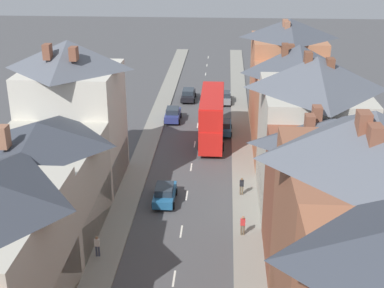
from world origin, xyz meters
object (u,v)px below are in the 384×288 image
at_px(car_parked_left_a, 188,94).
at_px(pedestrian_far_right, 242,185).
at_px(pedestrian_mid_right, 97,245).
at_px(car_mid_white, 224,127).
at_px(pedestrian_far_left, 243,224).
at_px(car_parked_left_b, 173,114).
at_px(car_parked_right_a, 224,97).
at_px(car_mid_black, 165,193).
at_px(double_decker_bus_lead, 212,116).

bearing_deg(car_parked_left_a, pedestrian_far_right, -76.65).
bearing_deg(pedestrian_mid_right, car_mid_white, 71.02).
bearing_deg(pedestrian_far_left, pedestrian_far_right, 89.39).
bearing_deg(pedestrian_far_left, car_parked_left_b, 106.86).
xyz_separation_m(car_mid_white, pedestrian_far_left, (1.61, -21.92, 0.24)).
bearing_deg(car_mid_white, car_parked_right_a, 90.00).
height_order(car_parked_left_a, car_mid_black, car_mid_black).
bearing_deg(car_parked_left_a, car_mid_white, -68.47).
bearing_deg(double_decker_bus_lead, car_parked_left_b, 128.71).
xyz_separation_m(car_mid_black, pedestrian_far_right, (6.58, 1.50, 0.23)).
xyz_separation_m(double_decker_bus_lead, car_parked_left_a, (-3.59, 14.69, -2.02)).
relative_size(car_parked_left_a, car_parked_left_b, 1.12).
distance_m(double_decker_bus_lead, pedestrian_mid_right, 24.38).
height_order(car_mid_white, pedestrian_far_right, pedestrian_far_right).
relative_size(double_decker_bus_lead, car_mid_white, 2.62).
relative_size(car_parked_left_b, pedestrian_far_left, 2.50).
bearing_deg(car_mid_black, car_parked_right_a, 80.15).
relative_size(car_parked_right_a, pedestrian_far_left, 2.46).
relative_size(car_parked_left_b, pedestrian_mid_right, 2.50).
xyz_separation_m(car_parked_left_b, car_mid_white, (6.20, -3.84, -0.06)).
height_order(car_parked_right_a, pedestrian_far_left, pedestrian_far_left).
bearing_deg(car_mid_white, pedestrian_mid_right, -108.98).
height_order(car_parked_left_b, pedestrian_far_left, pedestrian_far_left).
height_order(pedestrian_mid_right, pedestrian_far_right, same).
height_order(car_mid_black, pedestrian_mid_right, pedestrian_mid_right).
xyz_separation_m(car_parked_right_a, pedestrian_far_left, (1.61, -33.34, 0.24)).
relative_size(car_mid_white, pedestrian_far_left, 2.56).
relative_size(car_mid_black, car_parked_left_b, 1.02).
xyz_separation_m(car_parked_right_a, pedestrian_mid_right, (-8.74, -36.83, 0.24)).
distance_m(car_parked_left_a, car_mid_black, 29.23).
height_order(car_mid_white, pedestrian_far_left, pedestrian_far_left).
distance_m(double_decker_bus_lead, car_parked_left_b, 8.06).
relative_size(car_mid_white, pedestrian_mid_right, 2.56).
xyz_separation_m(car_parked_left_a, car_parked_right_a, (4.90, -1.01, 0.00)).
height_order(car_mid_white, pedestrian_mid_right, pedestrian_mid_right).
bearing_deg(car_parked_right_a, car_mid_white, -90.00).
relative_size(car_parked_right_a, car_mid_white, 0.96).
distance_m(car_mid_white, pedestrian_far_right, 15.40).
relative_size(double_decker_bus_lead, pedestrian_far_right, 6.71).
relative_size(car_parked_left_b, pedestrian_far_right, 2.50).
distance_m(car_parked_right_a, pedestrian_far_left, 33.38).
height_order(car_parked_left_b, pedestrian_mid_right, pedestrian_mid_right).
relative_size(double_decker_bus_lead, car_mid_black, 2.64).
height_order(car_parked_right_a, car_mid_white, car_parked_right_a).
height_order(car_parked_left_a, car_parked_left_b, car_parked_left_b).
bearing_deg(car_mid_black, pedestrian_mid_right, -114.05).
bearing_deg(car_mid_white, car_parked_left_a, 111.53).
distance_m(car_parked_left_b, pedestrian_far_left, 26.92).
bearing_deg(pedestrian_far_right, car_parked_right_a, 93.60).
distance_m(pedestrian_mid_right, pedestrian_far_left, 10.92).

